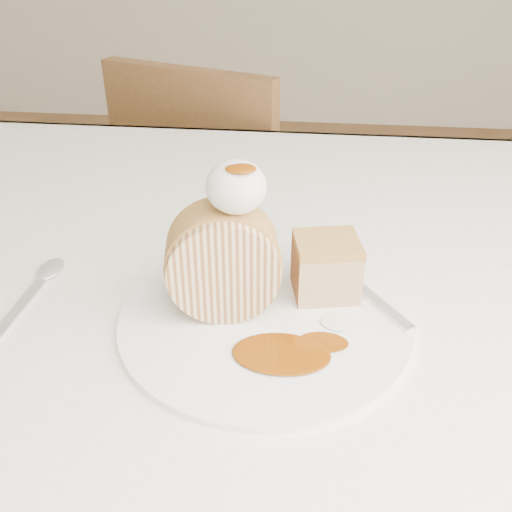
# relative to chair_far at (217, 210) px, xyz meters

# --- Properties ---
(table) EXTENTS (1.40, 0.90, 0.75)m
(table) POSITION_rel_chair_far_xyz_m (0.18, -0.64, 0.18)
(table) COLOR silver
(table) RESTS_ON ground
(chair_far) EXTENTS (0.51, 0.51, 0.84)m
(chair_far) POSITION_rel_chair_far_xyz_m (0.00, 0.00, 0.00)
(chair_far) COLOR brown
(chair_far) RESTS_ON ground
(plate) EXTENTS (0.34, 0.34, 0.01)m
(plate) POSITION_rel_chair_far_xyz_m (0.19, -0.77, 0.28)
(plate) COLOR white
(plate) RESTS_ON table
(roulade_slice) EXTENTS (0.12, 0.08, 0.11)m
(roulade_slice) POSITION_rel_chair_far_xyz_m (0.15, -0.76, 0.33)
(roulade_slice) COLOR beige
(roulade_slice) RESTS_ON plate
(cake_chunk) EXTENTS (0.08, 0.07, 0.05)m
(cake_chunk) POSITION_rel_chair_far_xyz_m (0.25, -0.72, 0.31)
(cake_chunk) COLOR #B38A44
(cake_chunk) RESTS_ON plate
(whipped_cream) EXTENTS (0.06, 0.06, 0.05)m
(whipped_cream) POSITION_rel_chair_far_xyz_m (0.16, -0.76, 0.41)
(whipped_cream) COLOR white
(whipped_cream) RESTS_ON roulade_slice
(caramel_drizzle) EXTENTS (0.03, 0.02, 0.01)m
(caramel_drizzle) POSITION_rel_chair_far_xyz_m (0.17, -0.77, 0.44)
(caramel_drizzle) COLOR #6B3004
(caramel_drizzle) RESTS_ON whipped_cream
(caramel_pool) EXTENTS (0.10, 0.08, 0.00)m
(caramel_pool) POSITION_rel_chair_far_xyz_m (0.21, -0.83, 0.28)
(caramel_pool) COLOR #6B3004
(caramel_pool) RESTS_ON plate
(fork) EXTENTS (0.12, 0.16, 0.00)m
(fork) POSITION_rel_chair_far_xyz_m (0.30, -0.73, 0.28)
(fork) COLOR silver
(fork) RESTS_ON plate
(spoon) EXTENTS (0.03, 0.17, 0.00)m
(spoon) POSITION_rel_chair_far_xyz_m (-0.07, -0.79, 0.27)
(spoon) COLOR silver
(spoon) RESTS_ON table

